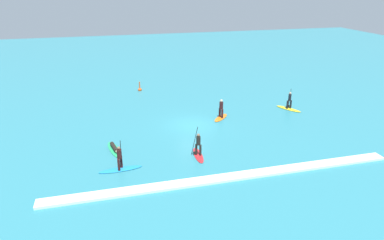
{
  "coord_description": "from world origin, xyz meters",
  "views": [
    {
      "loc": [
        -7.43,
        -28.56,
        12.35
      ],
      "look_at": [
        0.0,
        0.0,
        0.5
      ],
      "focal_mm": 32.4,
      "sensor_mm": 36.0,
      "label": 1
    }
  ],
  "objects_px": {
    "surfer_on_red_board": "(198,149)",
    "surfer_on_green_board": "(114,149)",
    "surfer_on_blue_board": "(120,164)",
    "surfer_on_orange_board": "(221,113)",
    "surfer_on_yellow_board": "(289,105)",
    "marker_buoy": "(140,89)"
  },
  "relations": [
    {
      "from": "surfer_on_orange_board",
      "to": "surfer_on_green_board",
      "type": "distance_m",
      "value": 11.25
    },
    {
      "from": "surfer_on_green_board",
      "to": "marker_buoy",
      "type": "distance_m",
      "value": 15.95
    },
    {
      "from": "surfer_on_green_board",
      "to": "marker_buoy",
      "type": "relative_size",
      "value": 2.68
    },
    {
      "from": "surfer_on_red_board",
      "to": "marker_buoy",
      "type": "height_order",
      "value": "surfer_on_red_board"
    },
    {
      "from": "surfer_on_yellow_board",
      "to": "surfer_on_orange_board",
      "type": "xyz_separation_m",
      "value": [
        -7.63,
        -0.62,
        0.14
      ]
    },
    {
      "from": "surfer_on_yellow_board",
      "to": "marker_buoy",
      "type": "height_order",
      "value": "surfer_on_yellow_board"
    },
    {
      "from": "surfer_on_yellow_board",
      "to": "surfer_on_red_board",
      "type": "height_order",
      "value": "surfer_on_red_board"
    },
    {
      "from": "surfer_on_red_board",
      "to": "marker_buoy",
      "type": "bearing_deg",
      "value": 11.03
    },
    {
      "from": "surfer_on_blue_board",
      "to": "surfer_on_orange_board",
      "type": "bearing_deg",
      "value": 32.97
    },
    {
      "from": "surfer_on_green_board",
      "to": "marker_buoy",
      "type": "height_order",
      "value": "marker_buoy"
    },
    {
      "from": "surfer_on_orange_board",
      "to": "surfer_on_blue_board",
      "type": "xyz_separation_m",
      "value": [
        -10.08,
        -7.62,
        -0.08
      ]
    },
    {
      "from": "surfer_on_red_board",
      "to": "surfer_on_yellow_board",
      "type": "bearing_deg",
      "value": -53.79
    },
    {
      "from": "surfer_on_orange_board",
      "to": "surfer_on_red_board",
      "type": "height_order",
      "value": "surfer_on_red_board"
    },
    {
      "from": "surfer_on_orange_board",
      "to": "marker_buoy",
      "type": "xyz_separation_m",
      "value": [
        -6.55,
        11.09,
        -0.36
      ]
    },
    {
      "from": "surfer_on_blue_board",
      "to": "marker_buoy",
      "type": "relative_size",
      "value": 2.52
    },
    {
      "from": "surfer_on_red_board",
      "to": "marker_buoy",
      "type": "distance_m",
      "value": 18.2
    },
    {
      "from": "surfer_on_orange_board",
      "to": "surfer_on_green_board",
      "type": "bearing_deg",
      "value": -23.87
    },
    {
      "from": "surfer_on_yellow_board",
      "to": "marker_buoy",
      "type": "relative_size",
      "value": 2.27
    },
    {
      "from": "surfer_on_red_board",
      "to": "surfer_on_green_board",
      "type": "xyz_separation_m",
      "value": [
        -6.12,
        2.55,
        -0.44
      ]
    },
    {
      "from": "surfer_on_orange_board",
      "to": "marker_buoy",
      "type": "bearing_deg",
      "value": -106.35
    },
    {
      "from": "surfer_on_yellow_board",
      "to": "surfer_on_red_board",
      "type": "relative_size",
      "value": 1.08
    },
    {
      "from": "surfer_on_yellow_board",
      "to": "surfer_on_blue_board",
      "type": "xyz_separation_m",
      "value": [
        -17.71,
        -8.24,
        0.06
      ]
    }
  ]
}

